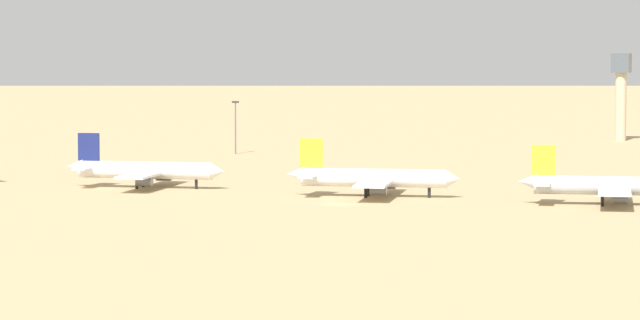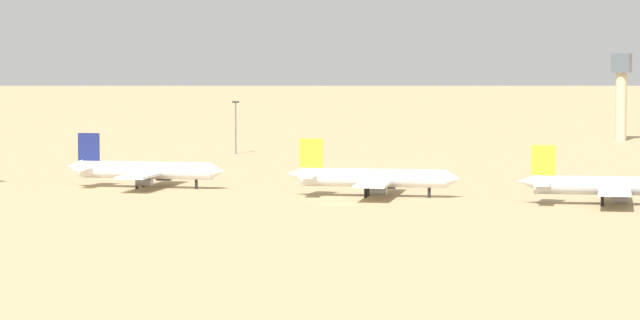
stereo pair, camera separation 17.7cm
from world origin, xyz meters
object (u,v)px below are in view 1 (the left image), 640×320
(parked_jet_yellow_3, at_px, (372,178))
(control_tower, at_px, (621,88))
(parked_jet_navy_2, at_px, (144,170))
(light_pole_west, at_px, (235,123))
(parked_jet_yellow_4, at_px, (608,186))

(parked_jet_yellow_3, relative_size, control_tower, 1.33)
(parked_jet_yellow_3, xyz_separation_m, control_tower, (14.37, 185.63, 11.63))
(parked_jet_navy_2, relative_size, light_pole_west, 2.43)
(parked_jet_yellow_4, xyz_separation_m, light_pole_west, (-114.84, 97.98, 4.46))
(control_tower, bearing_deg, parked_jet_yellow_4, -80.53)
(parked_jet_yellow_3, bearing_deg, light_pole_west, 115.01)
(parked_jet_navy_2, bearing_deg, parked_jet_yellow_4, -9.36)
(parked_jet_navy_2, relative_size, parked_jet_yellow_4, 1.01)
(parked_jet_yellow_3, relative_size, parked_jet_yellow_4, 1.02)
(parked_jet_navy_2, distance_m, parked_jet_yellow_4, 94.68)
(light_pole_west, bearing_deg, parked_jet_navy_2, -78.08)
(parked_jet_yellow_4, distance_m, control_tower, 188.91)
(parked_jet_yellow_3, distance_m, light_pole_west, 119.89)
(parked_jet_yellow_4, xyz_separation_m, control_tower, (-31.03, 185.98, 11.70))
(parked_jet_navy_2, relative_size, control_tower, 1.32)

